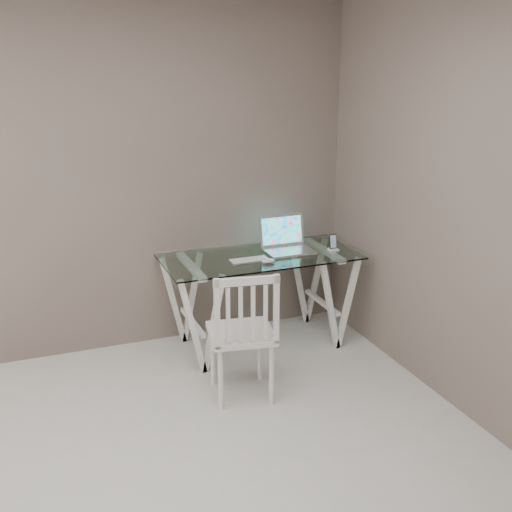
{
  "coord_description": "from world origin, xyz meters",
  "views": [
    {
      "loc": [
        -0.59,
        -2.5,
        2.24
      ],
      "look_at": [
        1.0,
        1.55,
        0.85
      ],
      "focal_mm": 45.0,
      "sensor_mm": 36.0,
      "label": 1
    }
  ],
  "objects": [
    {
      "name": "desk",
      "position": [
        1.15,
        1.85,
        0.38
      ],
      "size": [
        1.5,
        0.7,
        0.75
      ],
      "color": "silver",
      "rests_on": "ground"
    },
    {
      "name": "chair",
      "position": [
        0.74,
        1.1,
        0.51
      ],
      "size": [
        0.48,
        0.48,
        0.92
      ],
      "rotation": [
        0.0,
        0.0,
        -0.16
      ],
      "color": "silver",
      "rests_on": "ground"
    },
    {
      "name": "laptop",
      "position": [
        1.4,
        1.92,
        0.81
      ],
      "size": [
        0.37,
        0.31,
        0.26
      ],
      "color": "silver",
      "rests_on": "desk"
    },
    {
      "name": "room",
      "position": [
        -0.06,
        0.02,
        1.72
      ],
      "size": [
        4.5,
        4.52,
        2.71
      ],
      "color": "#B4B2AC",
      "rests_on": "ground"
    },
    {
      "name": "phone_dock",
      "position": [
        1.74,
        1.77,
        0.78
      ],
      "size": [
        0.07,
        0.07,
        0.13
      ],
      "color": "white",
      "rests_on": "desk"
    },
    {
      "name": "mouse",
      "position": [
        1.14,
        1.67,
        0.76
      ],
      "size": [
        0.1,
        0.06,
        0.03
      ],
      "primitive_type": "ellipsoid",
      "color": "silver",
      "rests_on": "desk"
    },
    {
      "name": "keyboard",
      "position": [
        1.03,
        1.77,
        0.75
      ],
      "size": [
        0.29,
        0.13,
        0.01
      ],
      "primitive_type": "cube",
      "color": "silver",
      "rests_on": "desk"
    }
  ]
}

